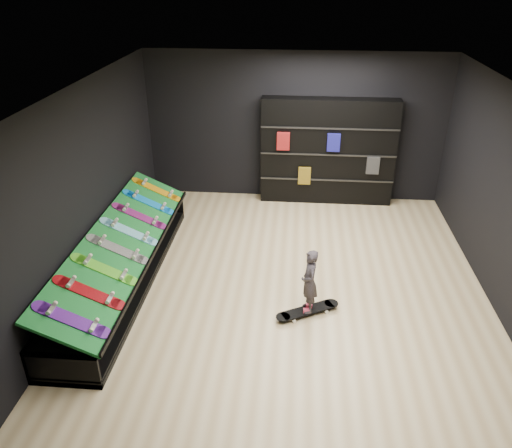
# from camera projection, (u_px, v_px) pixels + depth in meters

# --- Properties ---
(floor) EXTENTS (6.00, 7.00, 0.01)m
(floor) POSITION_uv_depth(u_px,v_px,m) (287.00, 289.00, 7.67)
(floor) COLOR beige
(floor) RESTS_ON ground
(ceiling) EXTENTS (6.00, 7.00, 0.01)m
(ceiling) POSITION_uv_depth(u_px,v_px,m) (294.00, 93.00, 6.28)
(ceiling) COLOR white
(ceiling) RESTS_ON ground
(wall_back) EXTENTS (6.00, 0.02, 3.00)m
(wall_back) POSITION_uv_depth(u_px,v_px,m) (295.00, 128.00, 10.07)
(wall_back) COLOR black
(wall_back) RESTS_ON ground
(wall_front) EXTENTS (6.00, 0.02, 3.00)m
(wall_front) POSITION_uv_depth(u_px,v_px,m) (279.00, 389.00, 3.89)
(wall_front) COLOR black
(wall_front) RESTS_ON ground
(wall_left) EXTENTS (0.02, 7.00, 3.00)m
(wall_left) POSITION_uv_depth(u_px,v_px,m) (83.00, 193.00, 7.21)
(wall_left) COLOR black
(wall_left) RESTS_ON ground
(wall_right) EXTENTS (0.02, 7.00, 3.00)m
(wall_right) POSITION_uv_depth(u_px,v_px,m) (512.00, 209.00, 6.75)
(wall_right) COLOR black
(wall_right) RESTS_ON ground
(display_rack) EXTENTS (0.90, 4.50, 0.50)m
(display_rack) POSITION_uv_depth(u_px,v_px,m) (124.00, 267.00, 7.75)
(display_rack) COLOR black
(display_rack) RESTS_ON ground
(turf_ramp) EXTENTS (0.92, 4.50, 0.46)m
(turf_ramp) POSITION_uv_depth(u_px,v_px,m) (123.00, 242.00, 7.53)
(turf_ramp) COLOR #0F5F21
(turf_ramp) RESTS_ON display_rack
(back_shelving) EXTENTS (2.68, 0.31, 2.14)m
(back_shelving) POSITION_uv_depth(u_px,v_px,m) (328.00, 152.00, 10.05)
(back_shelving) COLOR black
(back_shelving) RESTS_ON ground
(floor_skateboard) EXTENTS (0.97, 0.66, 0.09)m
(floor_skateboard) POSITION_uv_depth(u_px,v_px,m) (308.00, 312.00, 7.09)
(floor_skateboard) COLOR black
(floor_skateboard) RESTS_ON ground
(child) EXTENTS (0.19, 0.24, 0.57)m
(child) POSITION_uv_depth(u_px,v_px,m) (309.00, 293.00, 6.94)
(child) COLOR black
(child) RESTS_ON floor_skateboard
(display_board_0) EXTENTS (0.93, 0.22, 0.50)m
(display_board_0) POSITION_uv_depth(u_px,v_px,m) (72.00, 320.00, 5.84)
(display_board_0) COLOR purple
(display_board_0) RESTS_ON turf_ramp
(display_board_1) EXTENTS (0.93, 0.22, 0.50)m
(display_board_1) POSITION_uv_depth(u_px,v_px,m) (90.00, 293.00, 6.32)
(display_board_1) COLOR red
(display_board_1) RESTS_ON turf_ramp
(display_board_2) EXTENTS (0.93, 0.22, 0.50)m
(display_board_2) POSITION_uv_depth(u_px,v_px,m) (105.00, 269.00, 6.80)
(display_board_2) COLOR green
(display_board_2) RESTS_ON turf_ramp
(display_board_3) EXTENTS (0.93, 0.22, 0.50)m
(display_board_3) POSITION_uv_depth(u_px,v_px,m) (118.00, 249.00, 7.28)
(display_board_3) COLOR black
(display_board_3) RESTS_ON turf_ramp
(display_board_4) EXTENTS (0.93, 0.22, 0.50)m
(display_board_4) POSITION_uv_depth(u_px,v_px,m) (129.00, 232.00, 7.76)
(display_board_4) COLOR #0CB2E5
(display_board_4) RESTS_ON turf_ramp
(display_board_5) EXTENTS (0.93, 0.22, 0.50)m
(display_board_5) POSITION_uv_depth(u_px,v_px,m) (140.00, 216.00, 8.24)
(display_board_5) COLOR #2626BF
(display_board_5) RESTS_ON turf_ramp
(display_board_6) EXTENTS (0.93, 0.22, 0.50)m
(display_board_6) POSITION_uv_depth(u_px,v_px,m) (149.00, 202.00, 8.72)
(display_board_6) COLOR blue
(display_board_6) RESTS_ON turf_ramp
(display_board_7) EXTENTS (0.93, 0.22, 0.50)m
(display_board_7) POSITION_uv_depth(u_px,v_px,m) (157.00, 190.00, 9.20)
(display_board_7) COLOR orange
(display_board_7) RESTS_ON turf_ramp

